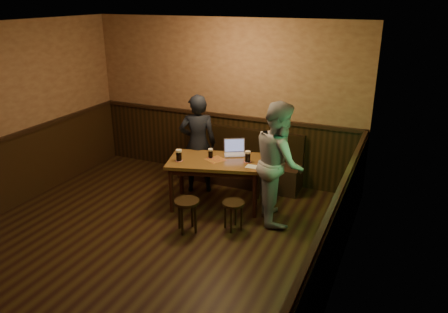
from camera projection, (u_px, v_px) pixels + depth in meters
room at (133, 163)px, 5.37m from camera, size 5.04×6.04×2.84m
bench at (239, 166)px, 7.69m from camera, size 2.20×0.50×0.95m
pub_table at (216, 166)px, 6.72m from camera, size 1.60×1.18×0.77m
stool_left at (187, 207)px, 6.07m from camera, size 0.37×0.37×0.47m
stool_right at (233, 208)px, 6.13m from camera, size 0.35×0.35×0.42m
pint_left at (179, 155)px, 6.62m from camera, size 0.12×0.12×0.18m
pint_mid at (211, 153)px, 6.73m from camera, size 0.10×0.10×0.15m
pint_right at (248, 157)px, 6.57m from camera, size 0.11×0.11×0.18m
laptop at (235, 150)px, 6.90m from camera, size 0.42×0.39×0.24m
menu at (253, 167)px, 6.41m from camera, size 0.22×0.16×0.00m
person_suit at (198, 144)px, 7.19m from camera, size 0.72×0.63×1.66m
person_grey at (279, 162)px, 6.25m from camera, size 0.99×1.08×1.78m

